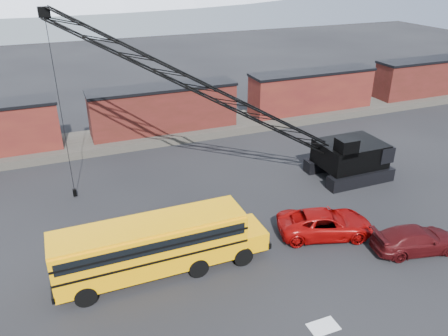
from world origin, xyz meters
The scene contains 10 objects.
ground centered at (0.00, 0.00, 0.00)m, with size 160.00×160.00×0.00m, color black.
gravel_berm centered at (0.00, 22.00, 0.35)m, with size 120.00×5.00×0.70m, color #4C463F.
boxcar_mid centered at (0.00, 22.00, 2.76)m, with size 13.70×3.10×4.17m.
boxcar_east_near centered at (16.00, 22.00, 2.76)m, with size 13.70×3.10×4.17m.
boxcar_east_far centered at (32.00, 22.00, 2.76)m, with size 13.70×3.10×4.17m.
snow_patch centered at (0.50, -4.00, 0.01)m, with size 1.40×0.90×0.02m, color silver.
school_bus centered at (-5.55, 2.72, 1.79)m, with size 11.65×2.65×3.19m.
red_pickup centered at (4.76, 2.36, 0.80)m, with size 2.67×5.78×1.61m, color #910707.
maroon_suv centered at (8.71, -0.97, 0.75)m, with size 2.09×5.14×1.49m, color #3D0B0D.
crawler_crane centered at (0.37, 10.81, 7.30)m, with size 23.33×7.08×13.03m.
Camera 1 is at (-9.39, -16.16, 15.44)m, focal length 35.00 mm.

